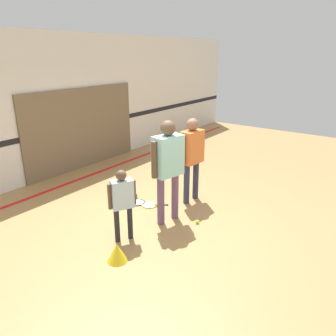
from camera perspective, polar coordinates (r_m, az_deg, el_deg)
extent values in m
plane|color=#A87F4C|center=(5.84, -1.00, -8.69)|extent=(16.00, 16.00, 0.00)
cube|color=silver|center=(7.72, -21.44, 9.59)|extent=(16.00, 0.06, 3.20)
cube|color=black|center=(7.80, -20.79, 5.42)|extent=(16.00, 0.01, 0.12)
cube|color=#756047|center=(8.40, -14.59, 6.69)|extent=(3.32, 0.05, 1.96)
cube|color=red|center=(7.60, -17.19, -2.65)|extent=(14.40, 0.10, 0.01)
cylinder|color=#6B4C70|center=(5.48, -1.26, -5.75)|extent=(0.12, 0.12, 0.84)
cylinder|color=#6B4C70|center=(5.67, 1.22, -4.83)|extent=(0.12, 0.12, 0.84)
cube|color=#99D8D1|center=(5.30, 0.00, 2.15)|extent=(0.54, 0.37, 0.67)
sphere|color=brown|center=(5.18, 0.00, 6.98)|extent=(0.25, 0.25, 0.25)
cylinder|color=brown|center=(5.12, -2.43, 1.41)|extent=(0.09, 0.09, 0.60)
cylinder|color=brown|center=(5.49, 2.27, 2.66)|extent=(0.09, 0.09, 0.60)
cylinder|color=#232328|center=(5.12, -8.88, -9.80)|extent=(0.08, 0.08, 0.55)
cylinder|color=#232328|center=(5.17, -6.63, -9.35)|extent=(0.08, 0.08, 0.55)
cube|color=silver|center=(4.92, -8.01, -4.52)|extent=(0.37, 0.31, 0.44)
sphere|color=brown|center=(4.81, -8.17, -1.26)|extent=(0.16, 0.16, 0.16)
cylinder|color=brown|center=(4.88, -10.14, -4.95)|extent=(0.06, 0.06, 0.39)
cylinder|color=brown|center=(4.98, -5.92, -4.21)|extent=(0.06, 0.06, 0.39)
cylinder|color=#2D334C|center=(6.46, 4.84, -2.03)|extent=(0.11, 0.11, 0.78)
cylinder|color=#2D334C|center=(6.24, 3.22, -2.80)|extent=(0.11, 0.11, 0.78)
cube|color=orange|center=(6.13, 4.20, 3.69)|extent=(0.48, 0.29, 0.62)
sphere|color=brown|center=(6.02, 4.30, 7.57)|extent=(0.23, 0.23, 0.23)
cylinder|color=brown|center=(6.34, 5.67, 4.11)|extent=(0.08, 0.08, 0.55)
cylinder|color=brown|center=(5.92, 2.63, 3.08)|extent=(0.08, 0.08, 0.55)
torus|color=#C6D838|center=(6.30, -3.24, -6.38)|extent=(0.44, 0.44, 0.02)
cylinder|color=silver|center=(6.30, -3.24, -6.38)|extent=(0.27, 0.27, 0.01)
cylinder|color=black|center=(6.28, -0.99, -6.43)|extent=(0.13, 0.18, 0.02)
sphere|color=black|center=(6.28, -0.09, -6.45)|extent=(0.03, 0.03, 0.03)
torus|color=#28282D|center=(6.40, -5.34, -5.99)|extent=(0.42, 0.42, 0.02)
cylinder|color=silver|center=(6.40, -5.34, -5.99)|extent=(0.26, 0.26, 0.01)
cylinder|color=black|center=(6.63, -5.46, -5.05)|extent=(0.18, 0.18, 0.02)
sphere|color=black|center=(6.74, -5.51, -4.64)|extent=(0.03, 0.03, 0.03)
sphere|color=#CCE038|center=(5.67, 5.13, -9.31)|extent=(0.07, 0.07, 0.07)
sphere|color=#CCE038|center=(6.25, -2.05, -6.38)|extent=(0.07, 0.07, 0.07)
cone|color=yellow|center=(4.75, -8.85, -14.34)|extent=(0.29, 0.29, 0.27)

